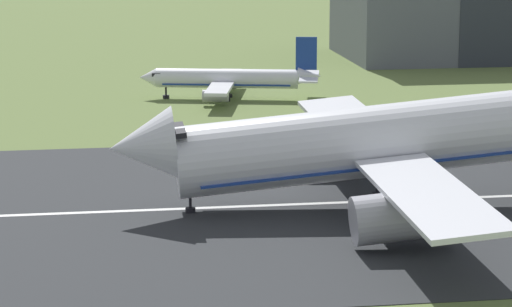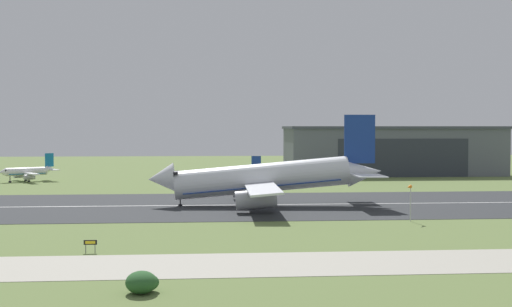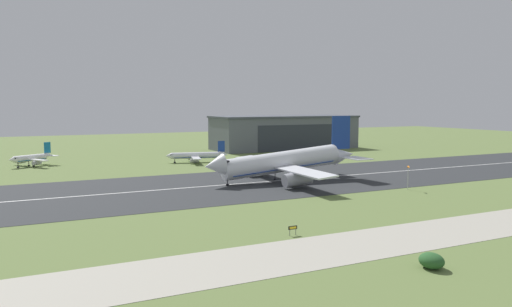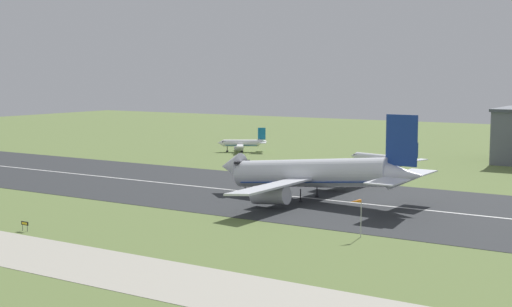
{
  "view_description": "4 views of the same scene",
  "coord_description": "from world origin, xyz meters",
  "px_view_note": "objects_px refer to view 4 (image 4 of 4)",
  "views": [
    {
      "loc": [
        -25.19,
        -1.37,
        25.72
      ],
      "look_at": [
        -11.62,
        85.83,
        6.88
      ],
      "focal_mm": 85.0,
      "sensor_mm": 36.0,
      "label": 1
    },
    {
      "loc": [
        -12.64,
        -51.77,
        16.37
      ],
      "look_at": [
        -0.45,
        89.76,
        11.07
      ],
      "focal_mm": 50.0,
      "sensor_mm": 36.0,
      "label": 2
    },
    {
      "loc": [
        -69.24,
        -30.7,
        22.62
      ],
      "look_at": [
        -7.51,
        93.88,
        8.71
      ],
      "focal_mm": 35.0,
      "sensor_mm": 36.0,
      "label": 3
    },
    {
      "loc": [
        70.97,
        -38.91,
        26.89
      ],
      "look_at": [
        -10.77,
        92.02,
        9.56
      ],
      "focal_mm": 50.0,
      "sensor_mm": 36.0,
      "label": 4
    }
  ],
  "objects_px": {
    "airplane_landing": "(312,174)",
    "airplane_parked_west": "(384,159)",
    "runway_sign": "(25,224)",
    "airplane_parked_centre": "(242,143)",
    "windsock_pole": "(356,204)"
  },
  "relations": [
    {
      "from": "airplane_landing",
      "to": "airplane_parked_centre",
      "type": "distance_m",
      "value": 96.03
    },
    {
      "from": "airplane_parked_west",
      "to": "runway_sign",
      "type": "height_order",
      "value": "airplane_parked_west"
    },
    {
      "from": "airplane_landing",
      "to": "airplane_parked_west",
      "type": "distance_m",
      "value": 57.11
    },
    {
      "from": "airplane_parked_west",
      "to": "runway_sign",
      "type": "bearing_deg",
      "value": -101.03
    },
    {
      "from": "airplane_landing",
      "to": "airplane_parked_west",
      "type": "xyz_separation_m",
      "value": [
        -6.43,
        56.67,
        -2.99
      ]
    },
    {
      "from": "airplane_landing",
      "to": "airplane_parked_west",
      "type": "height_order",
      "value": "airplane_landing"
    },
    {
      "from": "airplane_parked_west",
      "to": "airplane_parked_centre",
      "type": "bearing_deg",
      "value": 165.73
    },
    {
      "from": "airplane_landing",
      "to": "airplane_parked_centre",
      "type": "bearing_deg",
      "value": 131.97
    },
    {
      "from": "airplane_landing",
      "to": "windsock_pole",
      "type": "relative_size",
      "value": 8.26
    },
    {
      "from": "windsock_pole",
      "to": "runway_sign",
      "type": "height_order",
      "value": "windsock_pole"
    },
    {
      "from": "runway_sign",
      "to": "airplane_parked_west",
      "type": "bearing_deg",
      "value": 78.97
    },
    {
      "from": "airplane_parked_centre",
      "to": "runway_sign",
      "type": "relative_size",
      "value": 10.31
    },
    {
      "from": "airplane_parked_west",
      "to": "airplane_parked_centre",
      "type": "relative_size",
      "value": 1.36
    },
    {
      "from": "runway_sign",
      "to": "airplane_parked_centre",
      "type": "bearing_deg",
      "value": 106.34
    },
    {
      "from": "airplane_parked_centre",
      "to": "airplane_landing",
      "type": "bearing_deg",
      "value": -48.03
    }
  ]
}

